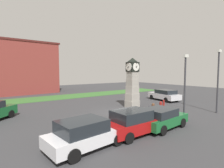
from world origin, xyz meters
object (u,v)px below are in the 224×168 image
Objects in this scene: clock_tower at (132,84)px; car_silver_hatch at (164,95)px; bollard_mid_row at (161,106)px; street_lamp_near_road at (218,76)px; car_navy_sedan at (86,133)px; bollard_near_tower at (164,104)px; car_by_building at (161,118)px; bollard_far_row at (153,108)px; street_lamp_far_side at (185,81)px; bollard_end_row at (149,111)px; car_near_tower at (134,122)px.

clock_tower is 1.14× the size of car_silver_hatch.
bollard_mid_row is 0.16× the size of street_lamp_near_road.
bollard_mid_row is at bearing 18.03° from car_navy_sedan.
bollard_near_tower is 0.94× the size of bollard_mid_row.
clock_tower reaches higher than bollard_near_tower.
car_by_building is (5.70, -0.23, -0.04)m from car_navy_sedan.
car_by_building reaches higher than bollard_far_row.
clock_tower is 7.24m from car_by_building.
street_lamp_far_side is at bearing 1.09° from car_navy_sedan.
bollard_far_row is at bearing -168.46° from bollard_mid_row.
bollard_far_row is at bearing 27.80° from bollard_end_row.
bollard_near_tower is 0.91× the size of bollard_end_row.
car_near_tower is 0.69× the size of street_lamp_near_road.
bollard_near_tower is 6.94m from car_by_building.
clock_tower is 5.72× the size of bollard_mid_row.
bollard_end_row is 0.24× the size of car_near_tower.
bollard_end_row reaches higher than bollard_mid_row.
car_near_tower is 10.56m from street_lamp_near_road.
bollard_near_tower is 0.19× the size of car_silver_hatch.
bollard_far_row is 0.23× the size of car_near_tower.
bollard_near_tower is at bearing 18.41° from bollard_far_row.
car_near_tower is 1.02× the size of car_by_building.
clock_tower is at bearing 69.22° from bollard_end_row.
car_silver_hatch is (15.36, 6.92, -0.01)m from car_navy_sedan.
car_near_tower is (3.31, -0.04, 0.02)m from car_navy_sedan.
bollard_far_row is 3.88m from street_lamp_far_side.
car_navy_sedan is at bearing -155.73° from car_silver_hatch.
bollard_mid_row is at bearing 26.19° from car_near_tower.
car_by_building is at bearing -173.22° from street_lamp_far_side.
bollard_end_row is 3.04m from car_by_building.
bollard_far_row is 6.06m from car_near_tower.
car_near_tower is (-5.25, -3.01, 0.31)m from bollard_far_row.
car_near_tower reaches higher than bollard_near_tower.
car_by_building is at bearing -143.68° from bollard_near_tower.
street_lamp_near_road is (4.77, -6.53, 0.86)m from clock_tower.
street_lamp_far_side is (-4.39, 0.64, -0.33)m from street_lamp_near_road.
car_navy_sedan is 0.94× the size of car_silver_hatch.
car_navy_sedan is (-10.03, -3.27, 0.29)m from bollard_mid_row.
car_near_tower is at bearing -153.81° from bollard_mid_row.
clock_tower is at bearing -172.58° from car_silver_hatch.
clock_tower is at bearing 86.55° from bollard_far_row.
street_lamp_near_road reaches higher than street_lamp_far_side.
car_near_tower is at bearing 177.60° from street_lamp_near_road.
clock_tower is 3.73m from bollard_mid_row.
street_lamp_far_side reaches higher than car_navy_sedan.
car_silver_hatch is at bearing 34.47° from bollard_mid_row.
clock_tower is at bearing 48.28° from car_near_tower.
bollard_far_row is 9.07m from car_navy_sedan.
clock_tower is 3.98m from bollard_near_tower.
street_lamp_far_side is (5.81, 0.21, 2.33)m from car_near_tower.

